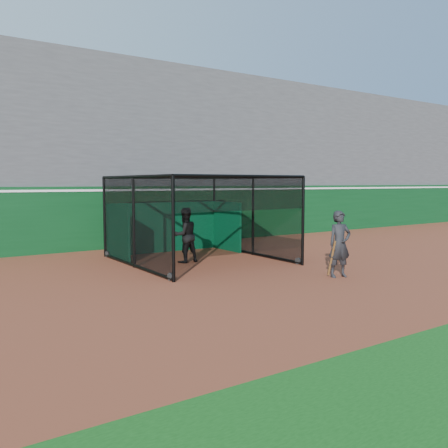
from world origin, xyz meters
TOP-DOWN VIEW (x-y plane):
  - ground at (0.00, 0.00)m, footprint 120.00×120.00m
  - outfield_wall at (0.00, 8.50)m, footprint 50.00×0.50m
  - grandstand at (0.00, 12.27)m, footprint 50.00×7.85m
  - batting_cage at (1.16, 3.88)m, footprint 4.74×5.36m
  - batter at (0.61, 3.81)m, footprint 0.91×0.72m
  - on_deck_player at (3.02, -0.74)m, footprint 0.77×0.61m

SIDE VIEW (x-z plane):
  - ground at x=0.00m, z-range 0.00..0.00m
  - batter at x=0.61m, z-range 0.00..1.82m
  - on_deck_player at x=3.02m, z-range 0.00..1.87m
  - outfield_wall at x=0.00m, z-range 0.04..2.54m
  - batting_cage at x=1.16m, z-range 0.00..2.83m
  - grandstand at x=0.00m, z-range 0.00..8.95m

